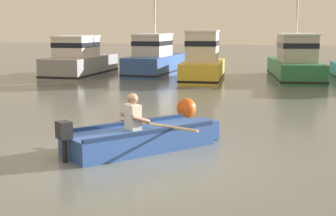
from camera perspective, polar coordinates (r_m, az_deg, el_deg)
The scene contains 7 objects.
ground_plane at distance 9.26m, azimuth -4.25°, elevation -6.22°, with size 120.00×120.00×0.00m, color slate.
rowboat_with_person at distance 10.06m, azimuth -3.06°, elevation -3.45°, with size 2.86×3.23×1.19m.
moored_boat_grey at distance 25.19m, azimuth -10.37°, elevation 5.47°, with size 2.21×5.48×2.07m.
moored_boat_blue at distance 25.59m, azimuth -1.56°, elevation 5.75°, with size 2.08×5.58×4.99m.
moored_boat_yellow at distance 22.75m, azimuth 4.12°, elevation 5.39°, with size 2.21×4.64×2.36m.
moored_boat_green at distance 24.10m, azimuth 14.74°, elevation 5.21°, with size 2.98×6.41×3.75m.
mooring_buoy at distance 13.50m, azimuth 2.18°, elevation 0.01°, with size 0.55×0.55×0.55m, color #E55919.
Camera 1 is at (2.99, -8.39, 2.52)m, focal length 51.70 mm.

